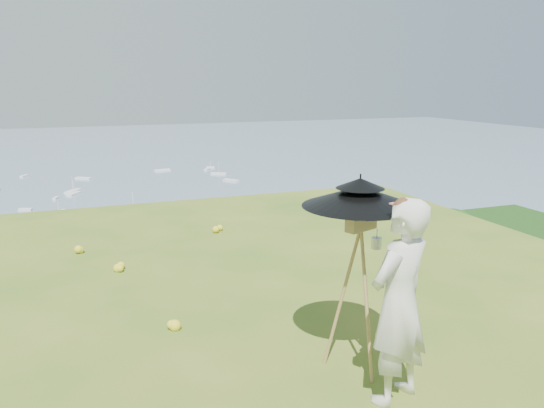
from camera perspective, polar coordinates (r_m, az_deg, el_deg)
name	(u,v)px	position (r m, az deg, el deg)	size (l,w,h in m)	color
ground	(171,341)	(6.13, -10.80, -14.30)	(14.00, 14.00, 0.00)	#3D681D
shoreline_tier	(94,337)	(89.27, -18.65, -13.40)	(170.00, 28.00, 8.00)	gray
bay_water	(75,167)	(248.13, -20.42, 3.75)	(700.00, 700.00, 0.00)	#7090A0
slope_trees	(98,316)	(44.15, -18.25, -11.37)	(110.00, 50.00, 6.00)	#174314
harbor_town	(90,298)	(86.64, -18.96, -9.53)	(110.00, 22.00, 5.00)	white
moored_boats	(34,208)	(170.73, -24.21, -0.39)	(140.00, 140.00, 0.70)	white
wildflowers	(167,327)	(6.33, -11.24, -12.81)	(10.00, 10.50, 0.12)	yellow
painter	(399,302)	(4.79, 13.50, -10.26)	(0.68, 0.45, 1.86)	white
field_easel	(359,284)	(5.25, 9.31, -8.44)	(0.67, 0.67, 1.77)	olive
sun_umbrella	(360,200)	(5.03, 9.41, 0.40)	(1.09, 1.09, 0.50)	black
painter_cap	(405,204)	(4.52, 14.09, 0.02)	(0.19, 0.23, 0.10)	#C26A7B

